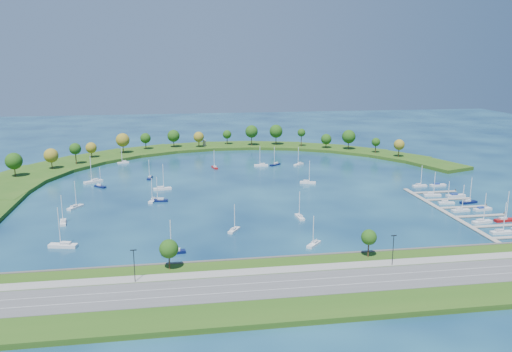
{
  "coord_description": "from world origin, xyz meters",
  "views": [
    {
      "loc": [
        -36.82,
        -260.8,
        66.99
      ],
      "look_at": [
        5.0,
        5.0,
        4.0
      ],
      "focal_mm": 36.46,
      "sensor_mm": 36.0,
      "label": 1
    }
  ],
  "objects": [
    {
      "name": "moored_boat_0",
      "position": [
        14.92,
        47.67,
        0.92
      ],
      "size": [
        8.72,
        3.13,
        12.56
      ],
      "rotation": [
        0.0,
        0.0,
        3.05
      ],
      "color": "silver",
      "rests_on": "ground"
    },
    {
      "name": "moored_boat_7",
      "position": [
        -82.03,
        -28.45,
        0.92
      ],
      "size": [
        6.57,
        8.42,
        12.46
      ],
      "rotation": [
        0.0,
        0.0,
        1.0
      ],
      "color": "silver",
      "rests_on": "ground"
    },
    {
      "name": "docked_boat_11",
      "position": [
        97.88,
        -15.85,
        0.63
      ],
      "size": [
        8.58,
        2.86,
        1.72
      ],
      "rotation": [
        0.0,
        0.0,
        0.06
      ],
      "color": "silver",
      "rests_on": "ground"
    },
    {
      "name": "ground",
      "position": [
        0.0,
        0.0,
        0.0
      ],
      "size": [
        700.0,
        700.0,
        0.0
      ],
      "primitive_type": "plane",
      "color": "#071B3D",
      "rests_on": "ground"
    },
    {
      "name": "dock_system",
      "position": [
        85.3,
        -61.0,
        0.35
      ],
      "size": [
        24.28,
        82.0,
        1.6
      ],
      "color": "gray",
      "rests_on": "ground"
    },
    {
      "name": "moored_boat_2",
      "position": [
        -38.78,
        -89.99,
        0.91
      ],
      "size": [
        8.58,
        3.39,
        12.27
      ],
      "rotation": [
        0.0,
        0.0,
        3.27
      ],
      "color": "#09113C",
      "rests_on": "ground"
    },
    {
      "name": "breakwater_trees",
      "position": [
        -14.54,
        87.58,
        10.63
      ],
      "size": [
        238.49,
        94.59,
        15.01
      ],
      "color": "#382314",
      "rests_on": "breakwater"
    },
    {
      "name": "moored_boat_1",
      "position": [
        -83.06,
        -49.98,
        0.9
      ],
      "size": [
        3.62,
        8.33,
        11.86
      ],
      "rotation": [
        0.0,
        0.0,
        1.74
      ],
      "color": "silver",
      "rests_on": "ground"
    },
    {
      "name": "docked_boat_6",
      "position": [
        85.54,
        -47.35,
        0.87
      ],
      "size": [
        7.43,
        3.02,
        10.61
      ],
      "rotation": [
        0.0,
        0.0,
        -0.14
      ],
      "color": "silver",
      "rests_on": "ground"
    },
    {
      "name": "harbor_tower",
      "position": [
        -15.94,
        113.86,
        4.26
      ],
      "size": [
        2.6,
        2.6,
        4.41
      ],
      "color": "gray",
      "rests_on": "breakwater"
    },
    {
      "name": "docked_boat_9",
      "position": [
        95.96,
        -36.86,
        0.7
      ],
      "size": [
        9.41,
        2.93,
        1.9
      ],
      "rotation": [
        0.0,
        0.0,
        0.03
      ],
      "color": "silver",
      "rests_on": "ground"
    },
    {
      "name": "moored_boat_18",
      "position": [
        -44.29,
        -1.26,
        0.95
      ],
      "size": [
        9.35,
        3.79,
        13.35
      ],
      "rotation": [
        0.0,
        0.0,
        0.14
      ],
      "color": "silver",
      "rests_on": "ground"
    },
    {
      "name": "docked_boat_7",
      "position": [
        96.02,
        -48.18,
        0.91
      ],
      "size": [
        8.62,
        3.72,
        12.27
      ],
      "rotation": [
        0.0,
        0.0,
        0.17
      ],
      "color": "#09113C",
      "rests_on": "ground"
    },
    {
      "name": "moored_boat_3",
      "position": [
        -45.27,
        -22.96,
        0.9
      ],
      "size": [
        8.28,
        3.27,
        11.85
      ],
      "rotation": [
        0.0,
        0.0,
        3.01
      ],
      "color": "#09113C",
      "rests_on": "ground"
    },
    {
      "name": "moored_boat_12",
      "position": [
        -69.88,
        69.67,
        0.87
      ],
      "size": [
        7.43,
        3.5,
        10.54
      ],
      "rotation": [
        0.0,
        0.0,
        3.36
      ],
      "color": "silver",
      "rests_on": "ground"
    },
    {
      "name": "docked_boat_8",
      "position": [
        85.52,
        -33.78,
        0.91
      ],
      "size": [
        8.44,
        3.6,
        12.01
      ],
      "rotation": [
        0.0,
        0.0,
        -0.16
      ],
      "color": "silver",
      "rests_on": "ground"
    },
    {
      "name": "docked_boat_4",
      "position": [
        85.52,
        -59.54,
        0.91
      ],
      "size": [
        8.28,
        2.77,
        11.99
      ],
      "rotation": [
        0.0,
        0.0,
        0.06
      ],
      "color": "silver",
      "rests_on": "ground"
    },
    {
      "name": "south_shoreline",
      "position": [
        0.03,
        -122.88,
        1.0
      ],
      "size": [
        420.0,
        43.1,
        11.6
      ],
      "color": "#264E14",
      "rests_on": "ground"
    },
    {
      "name": "moored_boat_14",
      "position": [
        23.86,
        48.71,
        0.9
      ],
      "size": [
        7.66,
        6.63,
        11.7
      ],
      "rotation": [
        0.0,
        0.0,
        3.8
      ],
      "color": "#09113C",
      "rests_on": "ground"
    },
    {
      "name": "moored_boat_8",
      "position": [
        -15.5,
        -70.18,
        0.87
      ],
      "size": [
        5.56,
        7.25,
        10.68
      ],
      "rotation": [
        0.0,
        0.0,
        1.01
      ],
      "color": "silver",
      "rests_on": "ground"
    },
    {
      "name": "moored_boat_17",
      "position": [
        -48.2,
        -22.6,
        0.89
      ],
      "size": [
        4.1,
        8.1,
        11.47
      ],
      "rotation": [
        0.0,
        0.0,
        4.46
      ],
      "color": "silver",
      "rests_on": "ground"
    },
    {
      "name": "docked_boat_3",
      "position": [
        96.01,
        -75.16,
        0.93
      ],
      "size": [
        8.8,
        3.0,
        12.72
      ],
      "rotation": [
        0.0,
        0.0,
        0.07
      ],
      "color": "#9A0E0E",
      "rests_on": "ground"
    },
    {
      "name": "moored_boat_10",
      "position": [
        -51.49,
        24.32,
        0.88
      ],
      "size": [
        3.18,
        7.66,
        10.92
      ],
      "rotation": [
        0.0,
        0.0,
        4.56
      ],
      "color": "#09113C",
      "rests_on": "ground"
    },
    {
      "name": "docked_boat_2",
      "position": [
        85.51,
        -75.85,
        0.92
      ],
      "size": [
        8.83,
        3.67,
        12.6
      ],
      "rotation": [
        0.0,
        0.0,
        0.15
      ],
      "color": "silver",
      "rests_on": "ground"
    },
    {
      "name": "moored_boat_16",
      "position": [
        38.6,
        47.08,
        0.89
      ],
      "size": [
        7.44,
        6.65,
        11.49
      ],
      "rotation": [
        0.0,
        0.0,
        3.83
      ],
      "color": "silver",
      "rests_on": "ground"
    },
    {
      "name": "moored_boat_5",
      "position": [
        13.67,
        -58.07,
        0.89
      ],
      "size": [
        2.71,
        7.98,
        11.54
      ],
      "rotation": [
        0.0,
        0.0,
        1.64
      ],
      "color": "silver",
      "rests_on": "ground"
    },
    {
      "name": "moored_boat_4",
      "position": [
        -77.61,
        -77.76,
        1.0
      ],
      "size": [
        10.4,
        4.97,
        14.75
      ],
      "rotation": [
        0.0,
        0.0,
        2.92
      ],
      "color": "silver",
      "rests_on": "ground"
    },
    {
      "name": "docked_boat_5",
      "position": [
        95.98,
        -59.44,
        0.65
      ],
      "size": [
        8.89,
        3.82,
        1.76
      ],
      "rotation": [
        0.0,
        0.0,
        0.17
      ],
      "color": "silver",
      "rests_on": "ground"
    },
    {
      "name": "docked_boat_0",
      "position": [
        85.51,
        -88.81,
        0.92
      ],
      "size": [
        8.53,
        2.48,
        12.49
      ],
      "rotation": [
        0.0,
        0.0,
        -0.01
      ],
      "color": "silver",
      "rests_on": "ground"
    },
    {
      "name": "breakwater",
      "position": [
        -46.33,
        48.72,
        0.99
      ],
      "size": [
        286.74,
        247.64,
        2.0
      ],
      "color": "#264E14",
      "rests_on": "ground"
    },
    {
      "name": "moored_boat_13",
      "position": [
        11.16,
        -89.95,
        0.89
      ],
      "size": [
        6.73,
        7.16,
        11.3
      ],
      "rotation": [
        0.0,
        0.0,
        3.98
      ],
      "color": "silver",
      "rests_on": "ground"
    },
    {
      "name": "moored_boat_11",
      "position": [
        -76.13,
        8.97,
        0.87
      ],
      "size": [
        6.68,
        6.52,
        10.72
      ],
      "rotation": [
        0.0,
        0.0,
        5.52
      ],
      "color": "#09113C",
      "rests_on": "ground"
    },
    {
      "name": "moored_boat_6",
      "position": [
        32.2,
        0.28,
        0.92
      ],
      "size": [
        8.79,
        5.03,
        12.46
      ],
      "rotation": [
        0.0,
        0.0,
        5.95
      ],
      "color": "silver",
      "rests_on": "ground"
    },
    {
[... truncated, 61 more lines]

